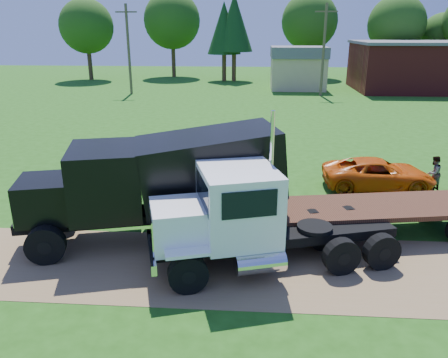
# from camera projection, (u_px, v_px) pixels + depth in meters

# --- Properties ---
(ground) EXTENTS (140.00, 140.00, 0.00)m
(ground) POSITION_uv_depth(u_px,v_px,m) (279.00, 269.00, 12.84)
(ground) COLOR #1E4E11
(ground) RESTS_ON ground
(dirt_track) EXTENTS (120.00, 4.20, 0.01)m
(dirt_track) POSITION_uv_depth(u_px,v_px,m) (279.00, 269.00, 12.84)
(dirt_track) COLOR olive
(dirt_track) RESTS_ON ground
(white_semi_tractor) EXTENTS (7.63, 4.33, 4.52)m
(white_semi_tractor) POSITION_uv_depth(u_px,v_px,m) (241.00, 218.00, 12.52)
(white_semi_tractor) COLOR black
(white_semi_tractor) RESTS_ON ground
(black_dump_truck) EXTENTS (8.74, 4.56, 3.71)m
(black_dump_truck) POSITION_uv_depth(u_px,v_px,m) (163.00, 180.00, 14.19)
(black_dump_truck) COLOR black
(black_dump_truck) RESTS_ON ground
(orange_pickup) EXTENTS (4.82, 2.31, 1.32)m
(orange_pickup) POSITION_uv_depth(u_px,v_px,m) (378.00, 174.00, 19.08)
(orange_pickup) COLOR #D15109
(orange_pickup) RESTS_ON ground
(flatbed_trailer) EXTENTS (7.67, 3.45, 1.90)m
(flatbed_trailer) POSITION_uv_depth(u_px,v_px,m) (381.00, 211.00, 14.84)
(flatbed_trailer) COLOR black
(flatbed_trailer) RESTS_ON ground
(spectator_b) EXTENTS (0.94, 0.91, 1.53)m
(spectator_b) POSITION_uv_depth(u_px,v_px,m) (434.00, 173.00, 18.86)
(spectator_b) COLOR #999999
(spectator_b) RESTS_ON ground
(brick_building) EXTENTS (15.40, 10.40, 5.30)m
(brick_building) POSITION_uv_depth(u_px,v_px,m) (425.00, 66.00, 48.46)
(brick_building) COLOR maroon
(brick_building) RESTS_ON ground
(tan_shed) EXTENTS (6.20, 5.40, 4.70)m
(tan_shed) POSITION_uv_depth(u_px,v_px,m) (298.00, 67.00, 49.46)
(tan_shed) COLOR tan
(tan_shed) RESTS_ON ground
(utility_poles) EXTENTS (42.20, 0.28, 9.00)m
(utility_poles) POSITION_uv_depth(u_px,v_px,m) (324.00, 48.00, 43.86)
(utility_poles) COLOR brown
(utility_poles) RESTS_ON ground
(tree_row) EXTENTS (56.28, 12.51, 11.53)m
(tree_row) POSITION_uv_depth(u_px,v_px,m) (292.00, 24.00, 57.24)
(tree_row) COLOR #382717
(tree_row) RESTS_ON ground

